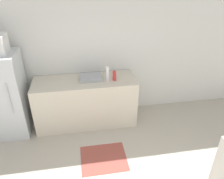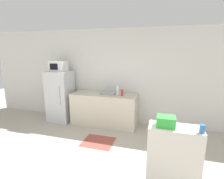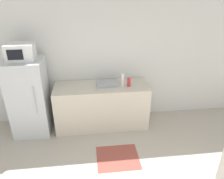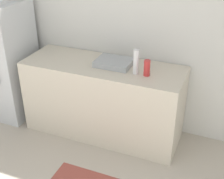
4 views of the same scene
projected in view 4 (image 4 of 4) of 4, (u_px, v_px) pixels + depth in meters
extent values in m
cube|color=silver|center=(131.00, 19.00, 3.39)|extent=(8.00, 0.06, 2.60)
cube|color=silver|center=(3.00, 60.00, 3.84)|extent=(0.65, 0.61, 1.45)
cube|color=beige|center=(103.00, 99.00, 3.58)|extent=(1.78, 0.64, 0.87)
cube|color=#9EA3A8|center=(114.00, 62.00, 3.35)|extent=(0.38, 0.30, 0.06)
cylinder|color=silver|center=(136.00, 62.00, 3.12)|extent=(0.06, 0.06, 0.26)
cylinder|color=red|center=(147.00, 68.00, 3.10)|extent=(0.06, 0.06, 0.17)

